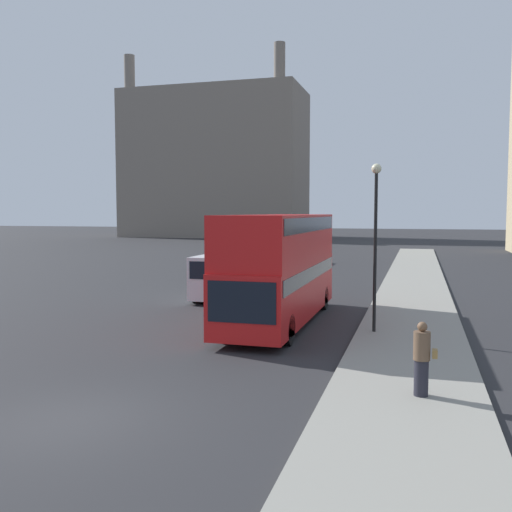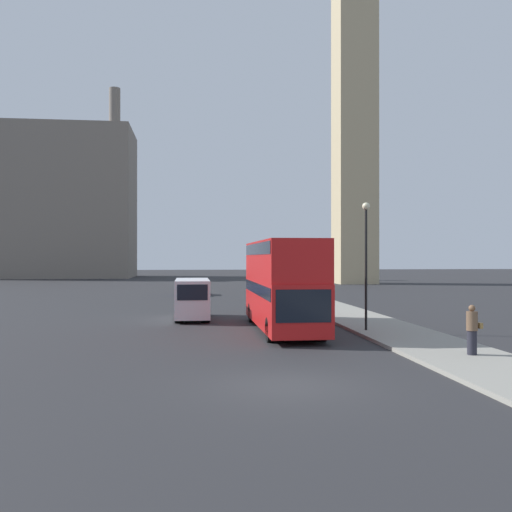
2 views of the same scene
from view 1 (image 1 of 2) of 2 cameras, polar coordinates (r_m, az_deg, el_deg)
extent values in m
plane|color=#28282B|center=(13.43, -17.90, -15.37)|extent=(300.00, 300.00, 0.00)
cube|color=gray|center=(11.35, 14.30, -18.65)|extent=(3.81, 120.00, 0.15)
cube|color=slate|center=(106.72, -4.07, 9.09)|extent=(32.32, 15.66, 26.52)
cylinder|color=slate|center=(108.80, -12.54, 17.53)|extent=(1.88, 1.88, 5.83)
cylinder|color=slate|center=(99.18, 2.37, 18.95)|extent=(1.88, 1.88, 5.83)
cube|color=red|center=(23.13, 2.51, -3.30)|extent=(2.56, 10.65, 2.21)
cube|color=red|center=(22.95, 2.53, 1.78)|extent=(2.56, 10.44, 1.89)
cube|color=black|center=(23.05, 2.52, -1.62)|extent=(2.60, 10.23, 0.55)
cube|color=black|center=(22.93, 2.54, 3.21)|extent=(2.60, 10.01, 0.55)
cube|color=black|center=(17.99, -1.47, -4.66)|extent=(2.26, 0.03, 1.33)
cylinder|color=black|center=(19.99, -2.61, -7.05)|extent=(0.72, 1.06, 1.06)
cylinder|color=black|center=(19.49, 2.59, -7.35)|extent=(0.72, 1.06, 1.06)
cylinder|color=black|center=(27.06, 2.45, -4.04)|extent=(0.72, 1.06, 1.06)
cylinder|color=black|center=(26.69, 6.32, -4.18)|extent=(0.72, 1.06, 1.06)
cube|color=silver|center=(29.74, -3.21, -1.84)|extent=(1.92, 5.35, 2.12)
cube|color=black|center=(27.18, -5.08, -1.45)|extent=(1.63, 0.02, 0.85)
cube|color=black|center=(28.07, -4.38, -1.27)|extent=(1.95, 0.96, 0.68)
cylinder|color=black|center=(28.41, -5.79, -3.95)|extent=(0.48, 0.76, 0.76)
cylinder|color=black|center=(27.92, -3.03, -4.08)|extent=(0.48, 0.76, 0.76)
cylinder|color=black|center=(31.79, -3.35, -3.05)|extent=(0.48, 0.76, 0.76)
cylinder|color=black|center=(31.34, -0.86, -3.15)|extent=(0.48, 0.76, 0.76)
cylinder|color=#23232D|center=(14.34, 16.19, -11.61)|extent=(0.34, 0.34, 0.86)
cylinder|color=brown|center=(14.15, 16.25, -8.61)|extent=(0.39, 0.39, 0.68)
sphere|color=brown|center=(14.06, 16.29, -6.80)|extent=(0.23, 0.23, 0.23)
cube|color=olive|center=(14.20, 17.45, -9.30)|extent=(0.12, 0.24, 0.20)
cylinder|color=black|center=(21.04, 11.83, 0.26)|extent=(0.12, 0.12, 5.72)
sphere|color=beige|center=(21.05, 11.96, 8.54)|extent=(0.36, 0.36, 0.36)
cube|color=navy|center=(50.53, 4.48, -0.07)|extent=(1.89, 4.77, 0.84)
cube|color=black|center=(50.59, 4.51, 0.76)|extent=(1.70, 2.29, 0.62)
cylinder|color=black|center=(49.21, 3.28, -0.49)|extent=(0.42, 0.63, 0.63)
cylinder|color=black|center=(48.91, 4.97, -0.53)|extent=(0.42, 0.63, 0.63)
cylinder|color=black|center=(52.18, 4.02, -0.21)|extent=(0.42, 0.63, 0.63)
cylinder|color=black|center=(51.90, 5.62, -0.25)|extent=(0.42, 0.63, 0.63)
camera|label=2|loc=(11.25, -102.63, -5.43)|focal=40.00mm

